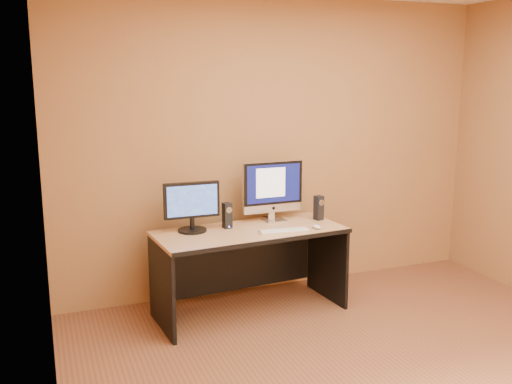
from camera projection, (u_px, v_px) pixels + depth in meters
walls at (415, 186)px, 3.27m from camera, size 4.00×4.00×2.60m
desk at (250, 272)px, 4.65m from camera, size 1.57×0.79×0.70m
imac at (274, 191)px, 4.83m from camera, size 0.54×0.21×0.52m
second_monitor at (192, 207)px, 4.50m from camera, size 0.46×0.23×0.40m
speaker_left at (227, 216)px, 4.62m from camera, size 0.07×0.08×0.21m
speaker_right at (319, 208)px, 4.89m from camera, size 0.08×0.08×0.21m
keyboard at (284, 231)px, 4.53m from camera, size 0.42×0.15×0.02m
mouse at (317, 227)px, 4.62m from camera, size 0.06×0.10×0.03m
cable_a at (272, 218)px, 4.96m from camera, size 0.12×0.18×0.01m
cable_b at (267, 218)px, 4.94m from camera, size 0.04×0.17×0.01m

